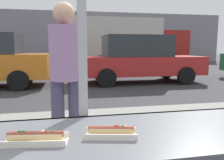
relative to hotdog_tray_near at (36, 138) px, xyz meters
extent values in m
plane|color=#38383A|center=(0.23, 8.30, -0.96)|extent=(60.00, 60.00, 0.00)
cube|color=gray|center=(0.23, 1.90, -0.88)|extent=(16.00, 2.80, 0.16)
cube|color=#404245|center=(0.23, 0.33, -0.03)|extent=(2.33, 0.02, 0.02)
cube|color=#9E9EA3|center=(0.23, 0.38, 0.63)|extent=(0.05, 0.08, 1.31)
cube|color=gray|center=(0.23, 19.20, 1.19)|extent=(28.00, 1.20, 4.30)
cube|color=silver|center=(0.00, 0.00, -0.02)|extent=(0.28, 0.13, 0.01)
cube|color=silver|center=(-0.01, -0.05, -0.01)|extent=(0.26, 0.05, 0.03)
cube|color=silver|center=(0.01, 0.05, -0.01)|extent=(0.26, 0.05, 0.03)
cylinder|color=#DBB77A|center=(0.00, 0.00, 0.00)|extent=(0.23, 0.07, 0.04)
cylinder|color=brown|center=(0.00, 0.00, 0.02)|extent=(0.23, 0.06, 0.03)
cube|color=#337A2D|center=(-0.07, 0.01, 0.03)|extent=(0.02, 0.01, 0.01)
cube|color=beige|center=(0.03, -0.01, 0.03)|extent=(0.01, 0.01, 0.01)
cube|color=#337A2D|center=(0.07, -0.01, 0.03)|extent=(0.01, 0.01, 0.01)
cube|color=#337A2D|center=(-0.05, 0.01, 0.03)|extent=(0.01, 0.01, 0.01)
cube|color=red|center=(0.04, -0.01, 0.03)|extent=(0.01, 0.01, 0.01)
cube|color=silver|center=(0.32, 0.00, -0.02)|extent=(0.25, 0.14, 0.01)
cube|color=silver|center=(0.31, -0.04, -0.01)|extent=(0.23, 0.06, 0.03)
cube|color=silver|center=(0.33, 0.05, -0.01)|extent=(0.23, 0.06, 0.03)
cylinder|color=tan|center=(0.32, 0.00, 0.00)|extent=(0.20, 0.08, 0.04)
cylinder|color=#9E4733|center=(0.32, 0.00, 0.02)|extent=(0.20, 0.07, 0.03)
cube|color=red|center=(0.34, 0.00, 0.03)|extent=(0.01, 0.01, 0.01)
cube|color=red|center=(0.35, 0.00, 0.03)|extent=(0.01, 0.01, 0.01)
cube|color=#337A2D|center=(0.37, -0.01, 0.03)|extent=(0.01, 0.01, 0.01)
cube|color=beige|center=(0.38, -0.01, 0.03)|extent=(0.01, 0.01, 0.01)
cylinder|color=black|center=(-1.34, 8.28, -0.64)|extent=(0.64, 0.18, 0.64)
cylinder|color=black|center=(-1.34, 6.42, -0.64)|extent=(0.64, 0.18, 0.64)
cube|color=red|center=(2.90, 7.35, -0.30)|extent=(4.68, 1.70, 0.68)
cube|color=#282D33|center=(2.73, 7.35, 0.43)|extent=(2.43, 1.50, 0.78)
cylinder|color=black|center=(4.35, 8.20, -0.64)|extent=(0.64, 0.18, 0.64)
cylinder|color=black|center=(4.35, 6.50, -0.64)|extent=(0.64, 0.18, 0.64)
cylinder|color=black|center=(1.45, 8.20, -0.64)|extent=(0.64, 0.18, 0.64)
cylinder|color=black|center=(1.45, 6.50, -0.64)|extent=(0.64, 0.18, 0.64)
cube|color=beige|center=(3.01, 12.81, 0.78)|extent=(5.44, 2.20, 2.57)
cube|color=maroon|center=(6.53, 12.81, 0.44)|extent=(1.90, 2.10, 1.90)
cylinder|color=black|center=(6.53, 13.86, -0.51)|extent=(0.90, 0.24, 0.90)
cylinder|color=black|center=(6.53, 11.76, -0.51)|extent=(0.90, 0.24, 0.90)
cylinder|color=black|center=(1.98, 13.91, -0.51)|extent=(0.90, 0.24, 0.90)
cylinder|color=black|center=(1.98, 11.71, -0.51)|extent=(0.90, 0.24, 0.90)
cylinder|color=#45415C|center=(0.03, 1.45, -0.38)|extent=(0.14, 0.14, 0.84)
cylinder|color=#45415C|center=(0.21, 1.45, -0.38)|extent=(0.14, 0.14, 0.84)
cylinder|color=#957099|center=(0.12, 1.45, 0.32)|extent=(0.32, 0.32, 0.56)
sphere|color=tan|center=(0.12, 1.45, 0.72)|extent=(0.22, 0.22, 0.22)
camera|label=1|loc=(0.14, -0.96, 0.38)|focal=36.54mm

